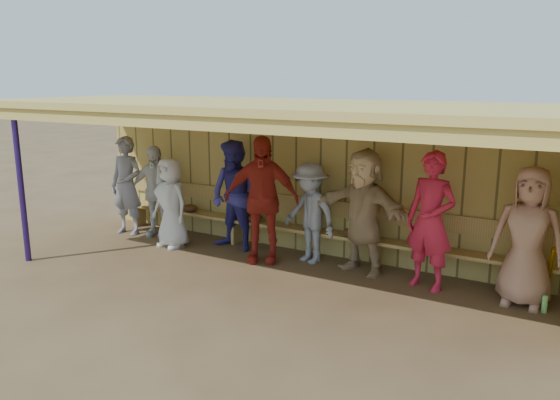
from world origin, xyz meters
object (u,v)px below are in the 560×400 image
Objects in this scene: player_e at (310,213)px; player_extra at (155,191)px; player_g at (430,221)px; player_a at (127,186)px; player_h at (528,237)px; player_b at (171,203)px; player_d at (261,200)px; player_f at (363,211)px; bench at (304,223)px; player_c at (235,196)px.

player_extra is (-3.09, -0.10, 0.04)m from player_e.
player_a is at bearing -165.16° from player_g.
player_g is (1.90, -0.17, 0.16)m from player_e.
player_h is (6.75, 0.14, -0.01)m from player_a.
player_a is at bearing 179.17° from player_extra.
player_b is 5.51m from player_h.
player_d is 0.78m from player_e.
player_e reaches higher than player_b.
player_f reaches higher than player_e.
player_a reaches higher than player_e.
player_b is at bearing -15.40° from player_a.
player_h is at bearing -17.28° from player_extra.
bench is at bearing 4.22° from player_a.
player_b is at bearing -175.09° from player_h.
player_g is 1.20m from player_h.
player_e is 0.89m from player_f.
player_c reaches higher than player_b.
player_c is 1.17× the size of player_e.
player_extra is (-1.73, -0.04, -0.09)m from player_c.
player_extra is at bearing 10.88° from player_a.
player_h is at bearing 12.42° from player_b.
player_d is at bearing -175.35° from player_h.
player_e is (3.64, 0.26, -0.12)m from player_a.
player_f is (3.27, 0.48, 0.16)m from player_b.
player_g reaches higher than bench.
player_b is at bearing 162.90° from player_d.
player_d reaches higher than player_a.
player_g is (3.27, -0.10, 0.03)m from player_c.
player_a is 0.98× the size of player_f.
player_d is at bearing -22.96° from player_extra.
player_h is (4.47, -0.06, -0.03)m from player_c.
player_f is (0.88, 0.00, 0.14)m from player_e.
bench is (-3.37, 0.43, -0.36)m from player_h.
player_d is (0.70, -0.29, 0.07)m from player_c.
player_e is at bearing 178.87° from player_h.
player_h reaches higher than player_e.
player_d reaches higher than player_c.
player_a is 2.98m from player_d.
player_d is 2.57m from player_g.
player_g reaches higher than player_c.
player_f is 2.23m from player_h.
player_e is 0.88× the size of player_h.
player_h is 3.42m from bench.
player_extra reaches higher than bench.
player_c is at bearing -161.50° from bench.
player_extra is at bearing -172.50° from player_c.
player_e is at bearing -171.14° from player_g.
player_c is 0.93× the size of player_d.
player_g reaches higher than player_b.
player_h reaches higher than player_b.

